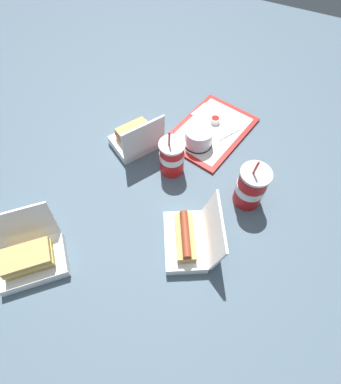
% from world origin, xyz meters
% --- Properties ---
extents(ground_plane, '(3.20, 3.20, 0.00)m').
position_xyz_m(ground_plane, '(0.00, 0.00, 0.00)').
color(ground_plane, '#4C6070').
extents(food_tray, '(0.41, 0.33, 0.01)m').
position_xyz_m(food_tray, '(-0.41, 0.05, 0.01)').
color(food_tray, red).
rests_on(food_tray, ground_plane).
extents(cake_container, '(0.11, 0.11, 0.08)m').
position_xyz_m(cake_container, '(-0.31, 0.03, 0.05)').
color(cake_container, black).
rests_on(cake_container, food_tray).
extents(ketchup_cup, '(0.04, 0.04, 0.02)m').
position_xyz_m(ketchup_cup, '(-0.45, 0.05, 0.03)').
color(ketchup_cup, white).
rests_on(ketchup_cup, food_tray).
extents(napkin_stack, '(0.12, 0.12, 0.00)m').
position_xyz_m(napkin_stack, '(-0.48, 0.00, 0.02)').
color(napkin_stack, white).
rests_on(napkin_stack, food_tray).
extents(plastic_fork, '(0.10, 0.06, 0.00)m').
position_xyz_m(plastic_fork, '(-0.41, 0.13, 0.02)').
color(plastic_fork, white).
rests_on(plastic_fork, food_tray).
extents(clamshell_sandwich_center, '(0.23, 0.22, 0.18)m').
position_xyz_m(clamshell_sandwich_center, '(-0.20, -0.19, 0.04)').
color(clamshell_sandwich_center, white).
rests_on(clamshell_sandwich_center, ground_plane).
extents(clamshell_sandwich_corner, '(0.27, 0.27, 0.18)m').
position_xyz_m(clamshell_sandwich_corner, '(0.38, -0.24, 0.04)').
color(clamshell_sandwich_corner, white).
rests_on(clamshell_sandwich_corner, ground_plane).
extents(clamshell_hotdog_right, '(0.26, 0.25, 0.17)m').
position_xyz_m(clamshell_hotdog_right, '(0.10, 0.17, 0.04)').
color(clamshell_hotdog_right, white).
rests_on(clamshell_hotdog_right, ground_plane).
extents(soda_cup_back, '(0.10, 0.10, 0.21)m').
position_xyz_m(soda_cup_back, '(-0.15, -0.01, 0.08)').
color(soda_cup_back, red).
rests_on(soda_cup_back, ground_plane).
extents(soda_cup_right, '(0.10, 0.10, 0.22)m').
position_xyz_m(soda_cup_right, '(-0.15, 0.29, 0.08)').
color(soda_cup_right, red).
rests_on(soda_cup_right, ground_plane).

